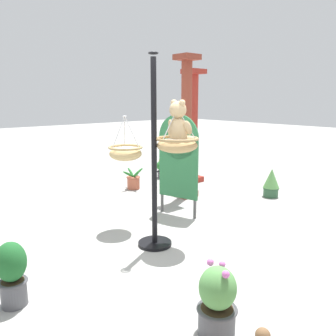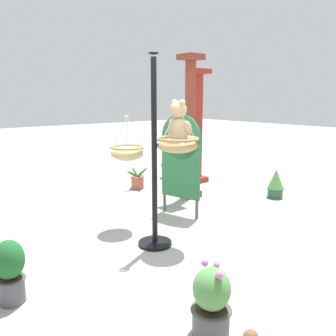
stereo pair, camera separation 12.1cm
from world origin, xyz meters
TOP-DOWN VIEW (x-y plane):
  - ground_plane at (0.00, 0.00)m, footprint 40.00×40.00m
  - display_pole_central at (-0.17, 0.03)m, footprint 0.44×0.44m
  - hanging_basket_with_teddy at (-0.02, 0.28)m, footprint 0.54×0.54m
  - teddy_bear at (-0.02, 0.30)m, footprint 0.38×0.33m
  - hanging_basket_left_high at (-0.93, 0.11)m, footprint 0.49×0.49m
  - greenhouse_pillar_left at (-2.30, 2.86)m, footprint 0.41×0.41m
  - greenhouse_pillar_far_back at (-1.53, 1.90)m, footprint 0.38×0.38m
  - potted_plant_fern_front at (-0.41, 3.12)m, footprint 0.31×0.31m
  - potted_plant_flowering_red at (-2.66, 1.46)m, footprint 0.52×0.54m
  - potted_plant_tall_leafy at (1.49, -0.68)m, footprint 0.34×0.34m
  - potted_plant_bushy_green at (-0.01, -1.79)m, footprint 0.28×0.28m
  - potted_plant_small_succulent at (-3.00, 2.60)m, footprint 0.36×0.36m
  - display_sign_board at (-0.83, 1.05)m, footprint 0.70×0.23m

SIDE VIEW (x-z plane):
  - ground_plane at x=0.00m, z-range 0.00..0.00m
  - potted_plant_flowering_red at x=-2.66m, z-range -0.04..0.39m
  - potted_plant_small_succulent at x=-3.00m, z-range -0.01..0.47m
  - potted_plant_fern_front at x=-0.41m, z-range 0.00..0.56m
  - potted_plant_tall_leafy at x=1.49m, z-range -0.01..0.60m
  - potted_plant_bushy_green at x=-0.01m, z-range 0.02..0.64m
  - display_pole_central at x=-0.17m, z-range -0.46..1.96m
  - display_sign_board at x=-0.83m, z-range 0.14..1.79m
  - hanging_basket_left_high at x=-0.93m, z-range 0.81..1.45m
  - greenhouse_pillar_left at x=-2.30m, z-range -0.05..2.45m
  - greenhouse_pillar_far_back at x=-1.53m, z-range -0.05..2.62m
  - hanging_basket_with_teddy at x=-0.02m, z-range 1.05..1.60m
  - teddy_bear at x=-0.02m, z-range 1.29..1.83m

